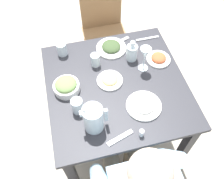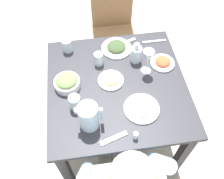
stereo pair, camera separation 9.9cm
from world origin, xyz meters
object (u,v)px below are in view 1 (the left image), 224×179
(dining_table, at_px, (116,93))
(water_glass_center, at_px, (77,106))
(water_pitcher, at_px, (93,118))
(salad_bowl, at_px, (66,86))
(water_glass_far_left, at_px, (62,49))
(chair_far, at_px, (104,28))
(diner_near, at_px, (135,179))
(plate_rice_curry, at_px, (159,58))
(plate_fries, at_px, (110,80))
(plate_dolmas, at_px, (111,47))
(water_glass_by_pitcher, at_px, (95,60))
(wine_glass, at_px, (145,54))
(plate_yoghurt, at_px, (144,105))
(oil_carafe, at_px, (132,53))
(salt_shaker, at_px, (141,133))

(dining_table, distance_m, water_glass_center, 0.36)
(water_pitcher, bearing_deg, salad_bowl, 111.47)
(dining_table, relative_size, water_glass_far_left, 9.40)
(chair_far, bearing_deg, dining_table, -96.76)
(dining_table, xyz_separation_m, diner_near, (-0.05, -0.61, 0.04))
(plate_rice_curry, bearing_deg, water_glass_far_left, 160.64)
(plate_fries, bearing_deg, plate_dolmas, 73.97)
(plate_dolmas, bearing_deg, water_glass_by_pitcher, -139.63)
(wine_glass, bearing_deg, salad_bowl, -174.45)
(water_pitcher, relative_size, water_glass_by_pitcher, 1.95)
(chair_far, distance_m, plate_dolmas, 0.54)
(dining_table, distance_m, chair_far, 0.83)
(chair_far, bearing_deg, wine_glass, -80.48)
(plate_yoghurt, relative_size, oil_carafe, 1.38)
(chair_far, xyz_separation_m, plate_yoghurt, (0.03, -1.03, 0.23))
(dining_table, relative_size, wine_glass, 4.80)
(salad_bowl, xyz_separation_m, plate_fries, (0.29, -0.00, -0.03))
(diner_near, xyz_separation_m, oil_carafe, (0.22, 0.81, 0.13))
(salad_bowl, bearing_deg, plate_dolmas, 37.97)
(water_pitcher, relative_size, plate_fries, 1.07)
(chair_far, xyz_separation_m, water_glass_far_left, (-0.41, -0.45, 0.27))
(water_pitcher, bearing_deg, water_glass_center, 119.67)
(plate_yoghurt, height_order, oil_carafe, oil_carafe)
(plate_yoghurt, bearing_deg, water_glass_center, 169.53)
(water_glass_center, bearing_deg, plate_fries, 34.91)
(water_glass_far_left, bearing_deg, chair_far, 47.38)
(plate_yoghurt, relative_size, water_glass_center, 2.13)
(plate_rice_curry, distance_m, wine_glass, 0.19)
(plate_fries, bearing_deg, water_glass_by_pitcher, 110.05)
(plate_yoghurt, xyz_separation_m, water_glass_far_left, (-0.44, 0.59, 0.03))
(oil_carafe, bearing_deg, water_pitcher, -128.63)
(water_glass_center, relative_size, salt_shaker, 1.97)
(dining_table, xyz_separation_m, plate_fries, (-0.04, 0.04, 0.13))
(diner_near, distance_m, water_glass_center, 0.54)
(salad_bowl, relative_size, plate_dolmas, 0.76)
(wine_glass, bearing_deg, water_glass_center, -155.78)
(diner_near, distance_m, water_glass_far_left, 1.03)
(water_glass_by_pitcher, bearing_deg, dining_table, -64.12)
(water_glass_by_pitcher, bearing_deg, wine_glass, -20.10)
(salad_bowl, height_order, water_glass_by_pitcher, water_glass_by_pitcher)
(water_glass_by_pitcher, distance_m, wine_glass, 0.35)
(diner_near, distance_m, plate_fries, 0.66)
(dining_table, relative_size, plate_rice_curry, 5.43)
(salad_bowl, xyz_separation_m, plate_yoghurt, (0.45, -0.25, -0.03))
(water_pitcher, relative_size, salt_shaker, 3.52)
(plate_dolmas, distance_m, plate_yoghurt, 0.55)
(water_glass_by_pitcher, xyz_separation_m, water_glass_far_left, (-0.22, 0.17, 0.00))
(diner_near, height_order, wine_glass, diner_near)
(wine_glass, bearing_deg, dining_table, -157.90)
(oil_carafe, bearing_deg, water_glass_far_left, 160.38)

